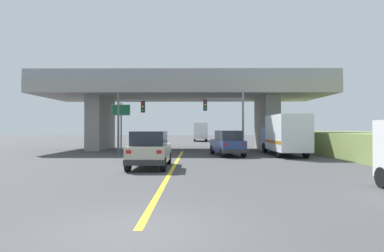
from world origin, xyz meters
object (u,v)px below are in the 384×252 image
object	(u,v)px
traffic_signal_nearside	(229,114)
highway_sign	(121,115)
suv_crossing	(227,143)
traffic_signal_farside	(127,116)
box_truck	(285,135)
semi_truck_distant	(200,132)
suv_lead	(150,149)

from	to	relation	value
traffic_signal_nearside	highway_sign	world-z (taller)	traffic_signal_nearside
suv_crossing	traffic_signal_farside	distance (m)	8.60
box_truck	traffic_signal_nearside	size ratio (longest dim) A/B	1.36
traffic_signal_nearside	traffic_signal_farside	size ratio (longest dim) A/B	1.04
traffic_signal_farside	semi_truck_distant	size ratio (longest dim) A/B	0.80
box_truck	traffic_signal_farside	bearing A→B (deg)	175.87
suv_lead	semi_truck_distant	distance (m)	39.24
suv_crossing	traffic_signal_farside	xyz separation A→B (m)	(-8.24, 1.08, 2.21)
suv_crossing	suv_lead	bearing A→B (deg)	-131.44
suv_lead	traffic_signal_farside	size ratio (longest dim) A/B	0.89
suv_lead	traffic_signal_farside	bearing A→B (deg)	109.00
box_truck	suv_lead	bearing A→B (deg)	-139.64
suv_lead	traffic_signal_farside	world-z (taller)	traffic_signal_farside
suv_lead	highway_sign	bearing A→B (deg)	109.21
box_truck	traffic_signal_farside	xyz separation A→B (m)	(-12.87, 0.93, 1.53)
suv_lead	suv_crossing	bearing A→B (deg)	57.90
traffic_signal_nearside	box_truck	bearing A→B (deg)	-12.64
suv_crossing	semi_truck_distant	world-z (taller)	semi_truck_distant
traffic_signal_farside	semi_truck_distant	bearing A→B (deg)	77.59
traffic_signal_nearside	semi_truck_distant	distance (m)	29.97
suv_crossing	traffic_signal_farside	size ratio (longest dim) A/B	0.95
suv_crossing	traffic_signal_nearside	distance (m)	2.65
traffic_signal_nearside	traffic_signal_farside	world-z (taller)	traffic_signal_nearside
highway_sign	traffic_signal_farside	bearing A→B (deg)	-70.31
traffic_signal_nearside	semi_truck_distant	xyz separation A→B (m)	(-1.91, 29.85, -1.75)
suv_lead	box_truck	xyz separation A→B (m)	(9.71, 8.25, 0.68)
suv_crossing	highway_sign	size ratio (longest dim) A/B	1.05
semi_truck_distant	highway_sign	bearing A→B (deg)	-107.32
suv_crossing	semi_truck_distant	size ratio (longest dim) A/B	0.76
box_truck	traffic_signal_nearside	world-z (taller)	traffic_signal_nearside
box_truck	highway_sign	distance (m)	15.30
traffic_signal_nearside	highway_sign	distance (m)	10.75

